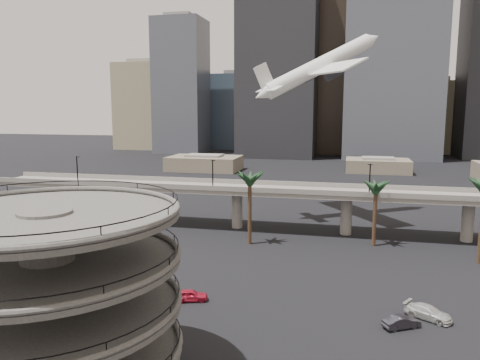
% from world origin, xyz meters
% --- Properties ---
extents(parking_ramp, '(22.20, 22.20, 17.35)m').
position_xyz_m(parking_ramp, '(-13.00, -4.00, 9.84)').
color(parking_ramp, '#484643').
rests_on(parking_ramp, ground).
extents(overpass, '(130.00, 9.30, 14.70)m').
position_xyz_m(overpass, '(0.00, 55.00, 7.34)').
color(overpass, gray).
rests_on(overpass, ground).
extents(palm_trees, '(54.40, 18.40, 14.00)m').
position_xyz_m(palm_trees, '(21.48, 47.47, 11.30)').
color(palm_trees, '#4C3320').
rests_on(palm_trees, ground).
extents(low_buildings, '(135.00, 27.50, 6.80)m').
position_xyz_m(low_buildings, '(6.89, 142.30, 2.86)').
color(low_buildings, '#695E4D').
rests_on(low_buildings, ground).
extents(skyline, '(269.00, 86.00, 113.21)m').
position_xyz_m(skyline, '(15.11, 217.09, 41.36)').
color(skyline, gray).
rests_on(skyline, ground).
extents(airborne_jet, '(27.91, 27.19, 17.06)m').
position_xyz_m(airborne_jet, '(4.14, 68.27, 33.43)').
color(airborne_jet, white).
rests_on(airborne_jet, ground).
extents(car_a, '(4.79, 3.08, 1.52)m').
position_xyz_m(car_a, '(-8.09, 17.29, 0.76)').
color(car_a, red).
rests_on(car_a, ground).
extents(car_b, '(4.52, 3.48, 1.43)m').
position_xyz_m(car_b, '(17.60, 15.64, 0.72)').
color(car_b, '#232127').
rests_on(car_b, ground).
extents(car_c, '(5.84, 4.68, 1.59)m').
position_xyz_m(car_c, '(20.92, 18.83, 0.79)').
color(car_c, '#B6B6B1').
rests_on(car_c, ground).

